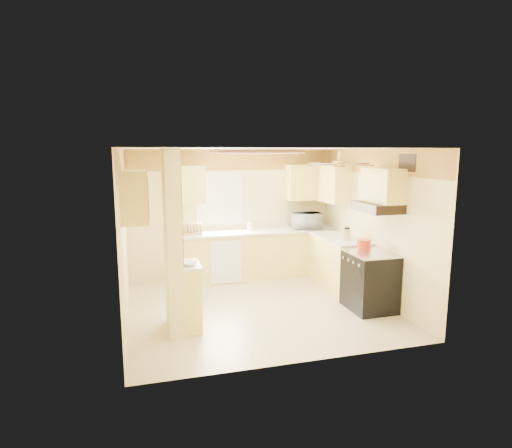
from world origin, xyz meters
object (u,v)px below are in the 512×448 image
object	(u,v)px
stove	(370,281)
dutch_oven	(364,244)
bowl	(190,264)
kettle	(347,234)
microwave	(306,221)

from	to	relation	value
stove	dutch_oven	world-z (taller)	dutch_oven
stove	bowl	bearing A→B (deg)	-177.75
stove	kettle	world-z (taller)	kettle
microwave	kettle	bearing A→B (deg)	104.47
bowl	kettle	world-z (taller)	kettle
stove	microwave	bearing A→B (deg)	95.78
bowl	dutch_oven	size ratio (longest dim) A/B	0.84
dutch_oven	microwave	bearing A→B (deg)	97.03
bowl	kettle	size ratio (longest dim) A/B	0.87
bowl	kettle	distance (m)	3.00
stove	kettle	distance (m)	1.04
stove	kettle	xyz separation A→B (m)	(0.03, 0.86, 0.59)
microwave	bowl	world-z (taller)	microwave
dutch_oven	kettle	bearing A→B (deg)	88.75
stove	bowl	distance (m)	2.86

